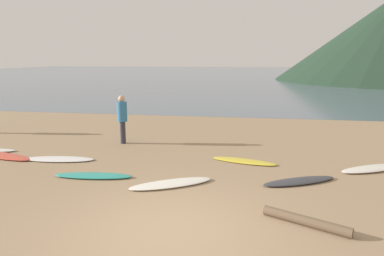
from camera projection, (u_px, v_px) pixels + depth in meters
The scene contains 11 objects.
ground_plane at pixel (218, 127), 15.76m from camera, with size 120.00×120.00×0.20m, color #997C5B.
ocean_water at pixel (241, 74), 66.16m from camera, with size 140.00×100.00×0.01m, color slate.
surfboard_1 at pixel (0, 155), 10.69m from camera, with size 2.60×0.58×0.08m, color #D84C38.
surfboard_2 at pixel (59, 159), 10.31m from camera, with size 2.14×0.60×0.07m, color white.
surfboard_3 at pixel (93, 176), 8.84m from camera, with size 2.05×0.48×0.08m, color teal.
surfboard_4 at pixel (171, 183), 8.28m from camera, with size 2.08×0.56×0.08m, color silver.
surfboard_5 at pixel (244, 161), 10.12m from camera, with size 1.95×0.51×0.06m, color yellow.
surfboard_6 at pixel (299, 181), 8.45m from camera, with size 2.00×0.48×0.08m, color #333338.
surfboard_7 at pixel (374, 168), 9.41m from camera, with size 2.15×0.53×0.09m, color silver.
person_1 at pixel (122, 115), 12.16m from camera, with size 0.35×0.35×1.75m.
driftwood_log at pixel (306, 221), 6.28m from camera, with size 0.18×0.18×1.62m, color brown.
Camera 1 is at (1.31, -5.43, 3.05)m, focal length 31.79 mm.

